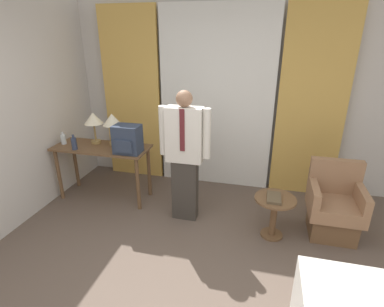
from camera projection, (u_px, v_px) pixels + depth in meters
The scene contains 14 objects.
wall_back at pixel (217, 95), 4.39m from camera, with size 10.00×0.06×2.70m.
curtain_sheer_center at pixel (216, 101), 4.30m from camera, with size 1.63×0.06×2.58m.
curtain_drape_left at pixel (132, 97), 4.59m from camera, with size 0.88×0.06×2.58m.
curtain_drape_right at pixel (312, 106), 4.01m from camera, with size 0.88×0.06×2.58m.
desk at pixel (102, 155), 4.09m from camera, with size 1.30×0.51×0.77m.
table_lamp_left at pixel (93, 120), 4.06m from camera, with size 0.25×0.25×0.44m.
table_lamp_right at pixel (112, 121), 3.99m from camera, with size 0.25×0.25×0.44m.
bottle_near_edge at pixel (63, 139), 4.12m from camera, with size 0.07×0.07×0.17m.
bottle_by_lamp at pixel (74, 143), 3.92m from camera, with size 0.07×0.07×0.20m.
backpack at pixel (127, 139), 3.78m from camera, with size 0.33×0.26×0.36m.
person at pixel (185, 153), 3.53m from camera, with size 0.61×0.20×1.62m.
armchair at pixel (334, 208), 3.43m from camera, with size 0.57×0.56×0.85m.
side_table at pixel (274, 210), 3.37m from camera, with size 0.46×0.46×0.50m.
book at pixel (274, 198), 3.28m from camera, with size 0.15×0.25×0.03m.
Camera 1 is at (0.69, -1.65, 2.18)m, focal length 28.00 mm.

